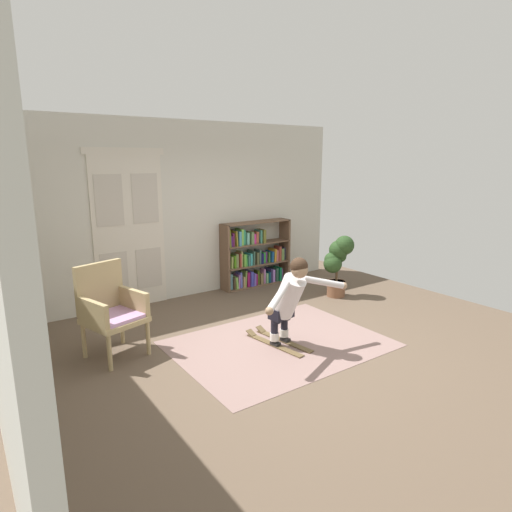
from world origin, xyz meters
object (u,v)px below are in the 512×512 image
object	(u,v)px
bookshelf	(254,258)
wicker_chair	(110,308)
skis_pair	(277,341)
potted_plant	(338,260)
person_skier	(290,295)

from	to	relation	value
bookshelf	wicker_chair	size ratio (longest dim) A/B	1.25
bookshelf	skis_pair	bearing A→B (deg)	-118.04
potted_plant	wicker_chair	bearing A→B (deg)	-178.62
bookshelf	skis_pair	xyz separation A→B (m)	(-1.21, -2.28, -0.49)
bookshelf	potted_plant	size ratio (longest dim) A/B	1.32
wicker_chair	skis_pair	size ratio (longest dim) A/B	1.14
wicker_chair	skis_pair	bearing A→B (deg)	-25.91
skis_pair	person_skier	distance (m)	0.69
wicker_chair	bookshelf	bearing A→B (deg)	24.93
bookshelf	person_skier	size ratio (longest dim) A/B	0.97
skis_pair	person_skier	bearing A→B (deg)	-81.39
bookshelf	potted_plant	distance (m)	1.55
person_skier	wicker_chair	bearing A→B (deg)	149.60
potted_plant	person_skier	xyz separation A→B (m)	(-2.00, -1.17, 0.07)
wicker_chair	person_skier	size ratio (longest dim) A/B	0.78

